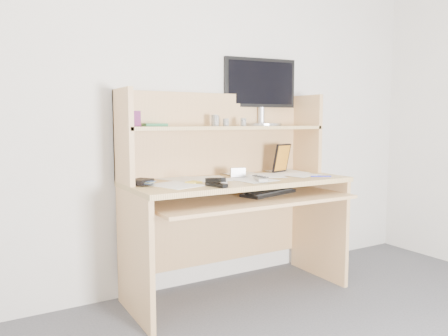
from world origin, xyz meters
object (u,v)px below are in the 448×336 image
desk (231,186)px  tv_remote (260,179)px  game_case (282,158)px  monitor (260,90)px  keyboard (269,192)px

desk → tv_remote: 0.25m
desk → tv_remote: size_ratio=7.45×
game_case → desk: bearing=170.4°
game_case → monitor: size_ratio=0.37×
keyboard → monitor: (0.18, 0.36, 0.67)m
keyboard → tv_remote: size_ratio=2.26×
desk → tv_remote: bearing=-75.5°
tv_remote → keyboard: bearing=54.5°
monitor → keyboard: bearing=-109.3°
tv_remote → monitor: bearing=79.7°
tv_remote → monitor: 0.77m
keyboard → tv_remote: 0.17m
desk → game_case: 0.46m
keyboard → tv_remote: tv_remote is taller
keyboard → monitor: size_ratio=0.78×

